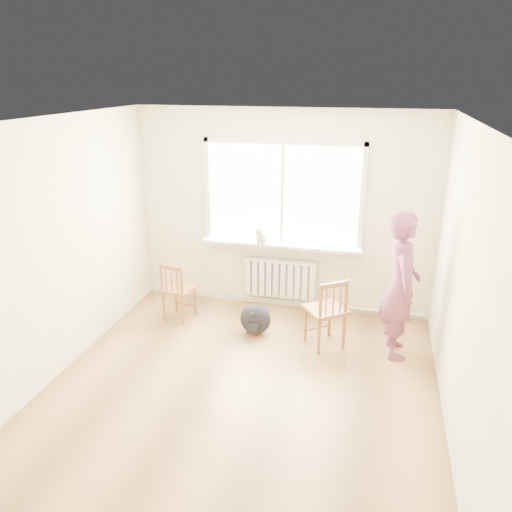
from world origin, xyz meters
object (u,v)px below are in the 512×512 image
Objects in this scene: chair_right at (327,313)px; cat at (262,236)px; chair_left at (177,291)px; backpack at (255,319)px; person at (401,285)px.

chair_right is 2.06× the size of cat.
backpack is (1.09, -0.12, -0.21)m from chair_left.
chair_left is 0.91× the size of chair_right.
backpack is at bearing 81.01° from person.
backpack is (0.09, -0.71, -0.87)m from cat.
chair_right is 1.43m from cat.
chair_left is 2.83m from person.
chair_left is 1.12m from backpack.
chair_right is at bearing 87.79° from person.
person is at bearing -173.42° from chair_left.
chair_right is at bearing -33.44° from cat.
person is (0.79, 0.07, 0.41)m from chair_right.
person is 1.95m from cat.
backpack is (-1.70, 0.04, -0.66)m from person.
person reaches higher than chair_right.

